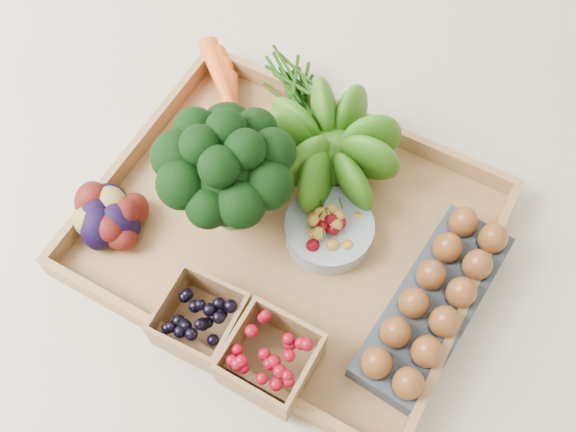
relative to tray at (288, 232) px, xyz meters
The scene contains 10 objects.
ground 0.01m from the tray, ahead, with size 4.00×4.00×0.00m, color beige.
tray is the anchor object (origin of this frame).
carrots 0.23m from the tray, 143.10° to the left, with size 0.23×0.16×0.05m, color #EF5617, non-canonical shape.
lettuce 0.15m from the tray, 88.87° to the left, with size 0.14×0.14×0.14m, color #1D520C.
broccoli 0.12m from the tray, 169.91° to the right, with size 0.19×0.19×0.15m, color black, non-canonical shape.
cherry_bowl 0.06m from the tray, 21.14° to the left, with size 0.13×0.13×0.03m, color #8C9EA5.
egg_carton 0.23m from the tray, ahead, with size 0.10×0.29×0.03m, color #363E45.
potatoes 0.26m from the tray, 152.98° to the right, with size 0.13×0.13×0.08m, color #480F0B, non-canonical shape.
punnet_blackberry 0.19m from the tray, 98.93° to the right, with size 0.10×0.10×0.07m, color black.
punnet_raspberry 0.21m from the tray, 67.48° to the right, with size 0.11×0.11×0.07m, color maroon.
Camera 1 is at (0.20, -0.37, 0.86)m, focal length 40.00 mm.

